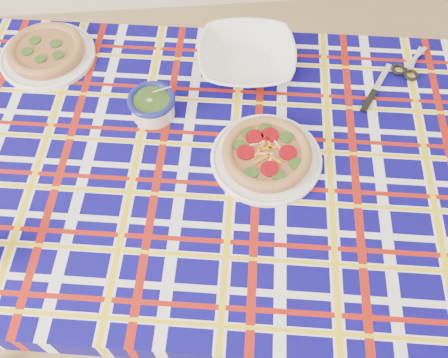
{
  "coord_description": "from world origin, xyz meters",
  "views": [
    {
      "loc": [
        0.28,
        -0.08,
        1.62
      ],
      "look_at": [
        0.33,
        0.52,
        0.69
      ],
      "focal_mm": 40.0,
      "sensor_mm": 36.0,
      "label": 1
    }
  ],
  "objects_px": {
    "serving_bowl": "(247,59)",
    "dining_table": "(210,174)",
    "main_focaccia_plate": "(267,153)",
    "pesto_bowl": "(152,104)"
  },
  "relations": [
    {
      "from": "dining_table",
      "to": "main_focaccia_plate",
      "type": "relative_size",
      "value": 5.7
    },
    {
      "from": "main_focaccia_plate",
      "to": "pesto_bowl",
      "type": "xyz_separation_m",
      "value": [
        -0.26,
        0.16,
        0.01
      ]
    },
    {
      "from": "dining_table",
      "to": "main_focaccia_plate",
      "type": "height_order",
      "value": "main_focaccia_plate"
    },
    {
      "from": "main_focaccia_plate",
      "to": "dining_table",
      "type": "bearing_deg",
      "value": 172.65
    },
    {
      "from": "dining_table",
      "to": "serving_bowl",
      "type": "relative_size",
      "value": 5.97
    },
    {
      "from": "dining_table",
      "to": "pesto_bowl",
      "type": "xyz_separation_m",
      "value": [
        -0.13,
        0.15,
        0.1
      ]
    },
    {
      "from": "main_focaccia_plate",
      "to": "pesto_bowl",
      "type": "bearing_deg",
      "value": 147.81
    },
    {
      "from": "main_focaccia_plate",
      "to": "pesto_bowl",
      "type": "distance_m",
      "value": 0.31
    },
    {
      "from": "main_focaccia_plate",
      "to": "pesto_bowl",
      "type": "height_order",
      "value": "pesto_bowl"
    },
    {
      "from": "serving_bowl",
      "to": "dining_table",
      "type": "bearing_deg",
      "value": -112.49
    }
  ]
}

